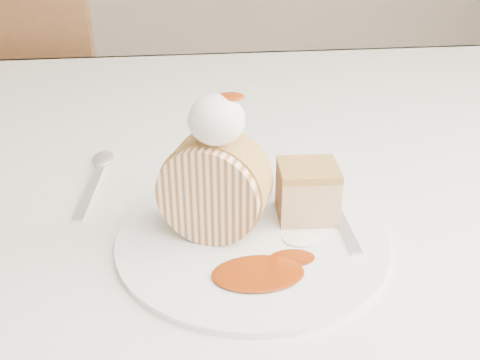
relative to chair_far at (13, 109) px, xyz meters
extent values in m
cube|color=white|center=(0.47, -0.66, 0.16)|extent=(1.40, 0.90, 0.04)
cube|color=white|center=(0.47, -0.22, 0.04)|extent=(1.40, 0.01, 0.28)
cylinder|color=brown|center=(1.09, -0.29, -0.22)|extent=(0.06, 0.06, 0.71)
cube|color=brown|center=(0.00, 0.10, -0.09)|extent=(0.49, 0.49, 0.04)
cylinder|color=brown|center=(0.21, 0.29, -0.34)|extent=(0.04, 0.04, 0.46)
cylinder|color=brown|center=(0.20, -0.11, -0.34)|extent=(0.04, 0.04, 0.46)
cylinder|color=white|center=(0.47, -0.90, 0.18)|extent=(0.27, 0.27, 0.01)
cylinder|color=beige|center=(0.44, -0.89, 0.23)|extent=(0.11, 0.08, 0.09)
cube|color=#AB8340|center=(0.53, -0.87, 0.21)|extent=(0.06, 0.05, 0.05)
ellipsoid|color=white|center=(0.44, -0.89, 0.30)|extent=(0.05, 0.05, 0.04)
ellipsoid|color=maroon|center=(0.45, -0.89, 0.33)|extent=(0.02, 0.02, 0.01)
cube|color=silver|center=(0.56, -0.89, 0.19)|extent=(0.02, 0.15, 0.00)
cube|color=silver|center=(0.31, -0.79, 0.18)|extent=(0.03, 0.15, 0.00)
camera|label=1|loc=(0.41, -1.31, 0.47)|focal=40.00mm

